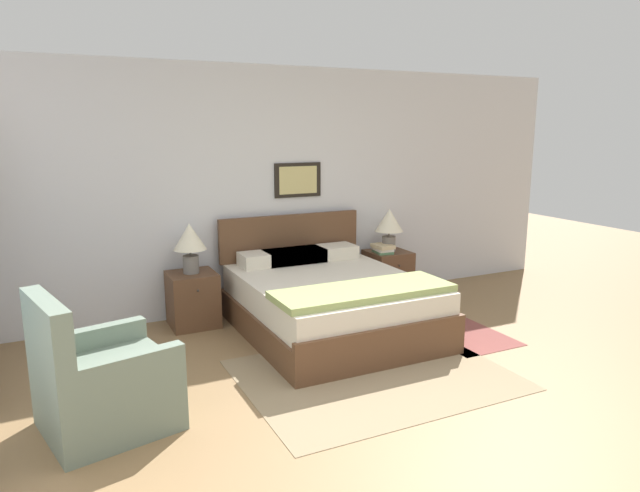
{
  "coord_description": "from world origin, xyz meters",
  "views": [
    {
      "loc": [
        -2.13,
        -2.63,
        1.96
      ],
      "look_at": [
        -0.02,
        1.72,
        0.95
      ],
      "focal_mm": 32.0,
      "sensor_mm": 36.0,
      "label": 1
    }
  ],
  "objects_px": {
    "table_lamp_by_door": "(389,223)",
    "nightstand_near_window": "(193,299)",
    "armchair": "(101,385)",
    "bed": "(329,301)",
    "nightstand_by_door": "(388,274)",
    "table_lamp_near_window": "(190,240)"
  },
  "relations": [
    {
      "from": "table_lamp_by_door",
      "to": "nightstand_near_window",
      "type": "bearing_deg",
      "value": -179.89
    },
    {
      "from": "armchair",
      "to": "table_lamp_by_door",
      "type": "bearing_deg",
      "value": 104.54
    },
    {
      "from": "bed",
      "to": "nightstand_near_window",
      "type": "bearing_deg",
      "value": 147.06
    },
    {
      "from": "nightstand_near_window",
      "to": "table_lamp_by_door",
      "type": "xyz_separation_m",
      "value": [
        2.31,
        0.0,
        0.6
      ]
    },
    {
      "from": "nightstand_by_door",
      "to": "table_lamp_by_door",
      "type": "xyz_separation_m",
      "value": [
        0.01,
        0.0,
        0.6
      ]
    },
    {
      "from": "bed",
      "to": "nightstand_by_door",
      "type": "bearing_deg",
      "value": 32.87
    },
    {
      "from": "nightstand_near_window",
      "to": "table_lamp_near_window",
      "type": "relative_size",
      "value": 1.09
    },
    {
      "from": "nightstand_near_window",
      "to": "nightstand_by_door",
      "type": "xyz_separation_m",
      "value": [
        2.3,
        0.0,
        0.0
      ]
    },
    {
      "from": "bed",
      "to": "armchair",
      "type": "distance_m",
      "value": 2.39
    },
    {
      "from": "nightstand_near_window",
      "to": "table_lamp_near_window",
      "type": "height_order",
      "value": "table_lamp_near_window"
    },
    {
      "from": "bed",
      "to": "table_lamp_by_door",
      "type": "xyz_separation_m",
      "value": [
        1.16,
        0.75,
        0.57
      ]
    },
    {
      "from": "armchair",
      "to": "table_lamp_near_window",
      "type": "relative_size",
      "value": 1.91
    },
    {
      "from": "table_lamp_near_window",
      "to": "table_lamp_by_door",
      "type": "xyz_separation_m",
      "value": [
        2.31,
        0.0,
        0.0
      ]
    },
    {
      "from": "armchair",
      "to": "nightstand_near_window",
      "type": "xyz_separation_m",
      "value": [
        1.03,
        1.74,
        -0.04
      ]
    },
    {
      "from": "bed",
      "to": "nightstand_by_door",
      "type": "distance_m",
      "value": 1.37
    },
    {
      "from": "armchair",
      "to": "nightstand_by_door",
      "type": "relative_size",
      "value": 1.75
    },
    {
      "from": "nightstand_by_door",
      "to": "table_lamp_by_door",
      "type": "bearing_deg",
      "value": 31.6
    },
    {
      "from": "armchair",
      "to": "nightstand_near_window",
      "type": "bearing_deg",
      "value": 136.42
    },
    {
      "from": "table_lamp_by_door",
      "to": "table_lamp_near_window",
      "type": "bearing_deg",
      "value": 180.0
    },
    {
      "from": "nightstand_by_door",
      "to": "table_lamp_near_window",
      "type": "bearing_deg",
      "value": 179.89
    },
    {
      "from": "nightstand_near_window",
      "to": "nightstand_by_door",
      "type": "relative_size",
      "value": 1.0
    },
    {
      "from": "bed",
      "to": "armchair",
      "type": "bearing_deg",
      "value": -155.42
    }
  ]
}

